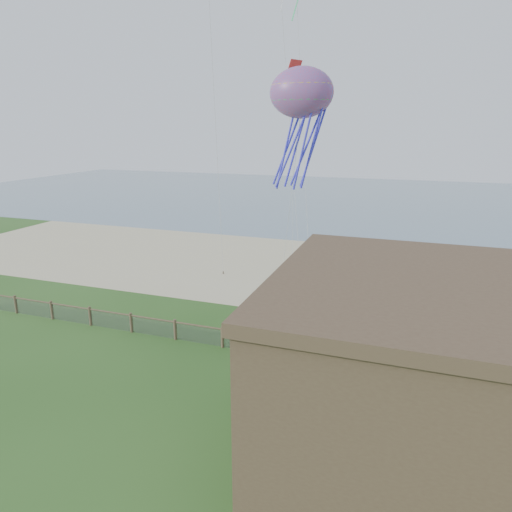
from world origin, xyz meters
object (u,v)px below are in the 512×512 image
object	(u,v)px
motel	(511,406)
octopus_kite	(301,127)
chainlink_fence	(222,338)
picnic_table	(315,386)

from	to	relation	value
motel	octopus_kite	distance (m)	19.31
chainlink_fence	octopus_kite	size ratio (longest dim) A/B	4.71
motel	picnic_table	xyz separation A→B (m)	(-7.04, 4.07, -3.08)
chainlink_fence	picnic_table	xyz separation A→B (m)	(5.96, -2.93, -0.13)
chainlink_fence	octopus_kite	bearing A→B (deg)	69.51
motel	picnic_table	distance (m)	8.69
picnic_table	octopus_kite	bearing A→B (deg)	133.36
motel	octopus_kite	size ratio (longest dim) A/B	1.95
picnic_table	octopus_kite	distance (m)	15.54
octopus_kite	picnic_table	bearing A→B (deg)	-49.56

